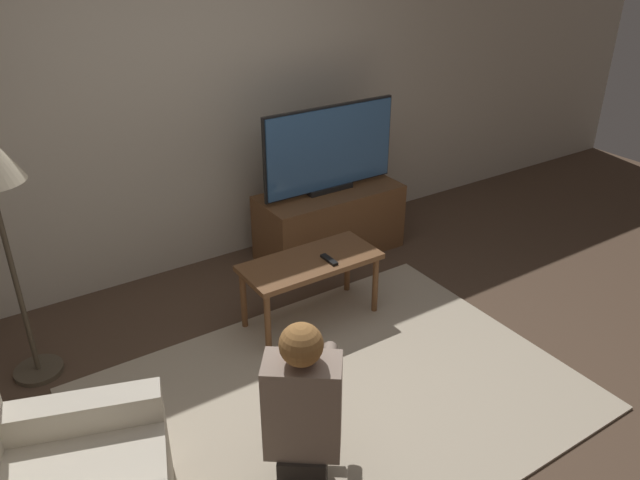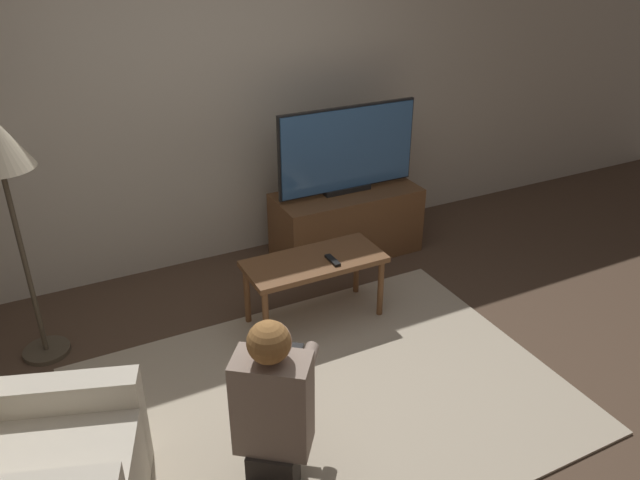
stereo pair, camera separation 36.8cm
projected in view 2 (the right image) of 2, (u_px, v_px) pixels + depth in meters
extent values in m
plane|color=brown|center=(324.00, 401.00, 3.50)|extent=(10.00, 10.00, 0.00)
cube|color=beige|center=(201.00, 94.00, 4.43)|extent=(10.00, 0.06, 2.60)
cube|color=#BCAD93|center=(324.00, 400.00, 3.49)|extent=(2.65, 1.92, 0.02)
cube|color=brown|center=(346.00, 223.00, 4.93)|extent=(1.14, 0.49, 0.53)
cube|color=black|center=(347.00, 189.00, 4.80)|extent=(0.38, 0.08, 0.04)
cube|color=black|center=(347.00, 149.00, 4.65)|extent=(1.13, 0.03, 0.64)
cube|color=#38669E|center=(348.00, 149.00, 4.65)|extent=(1.10, 0.04, 0.61)
cube|color=brown|center=(314.00, 262.00, 4.01)|extent=(0.90, 0.40, 0.04)
cylinder|color=brown|center=(266.00, 321.00, 3.82)|extent=(0.04, 0.04, 0.43)
cylinder|color=brown|center=(380.00, 289.00, 4.15)|extent=(0.04, 0.04, 0.43)
cylinder|color=brown|center=(247.00, 296.00, 4.08)|extent=(0.04, 0.04, 0.43)
cylinder|color=brown|center=(356.00, 267.00, 4.41)|extent=(0.04, 0.04, 0.43)
cylinder|color=#4C4233|center=(47.00, 351.00, 3.88)|extent=(0.28, 0.28, 0.03)
cylinder|color=#4C4233|center=(21.00, 246.00, 3.54)|extent=(0.03, 0.03, 1.45)
cube|color=beige|center=(56.00, 431.00, 2.90)|extent=(0.82, 0.39, 0.58)
cube|color=#332D28|center=(275.00, 455.00, 2.89)|extent=(0.32, 0.32, 0.14)
cube|color=gray|center=(273.00, 403.00, 2.75)|extent=(0.39, 0.36, 0.48)
sphere|color=#DBAD8E|center=(270.00, 342.00, 2.59)|extent=(0.18, 0.18, 0.18)
sphere|color=#9E6B38|center=(269.00, 342.00, 2.57)|extent=(0.19, 0.19, 0.19)
cube|color=black|center=(291.00, 348.00, 3.06)|extent=(0.13, 0.11, 0.04)
cylinder|color=gray|center=(306.00, 366.00, 2.94)|extent=(0.24, 0.28, 0.07)
cylinder|color=gray|center=(265.00, 361.00, 2.97)|extent=(0.24, 0.28, 0.07)
cube|color=black|center=(333.00, 260.00, 3.97)|extent=(0.04, 0.15, 0.02)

